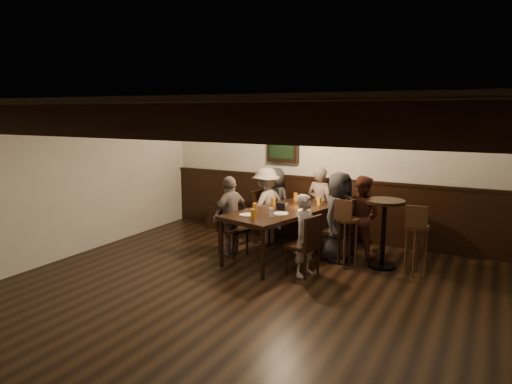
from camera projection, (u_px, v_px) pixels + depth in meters
The scene contains 27 objects.
room at pixel (281, 190), 7.51m from camera, with size 7.00×7.00×7.00m.
dining_table at pixel (284, 213), 7.33m from camera, with size 1.42×2.29×0.80m.
chair_left_near at pixel (267, 227), 8.21m from camera, with size 0.52×0.52×0.95m.
chair_left_far at pixel (232, 239), 7.55m from camera, with size 0.49×0.49×0.89m.
chair_right_near at pixel (336, 242), 7.27m from camera, with size 0.54×0.54×0.98m.
chair_right_far at pixel (303, 256), 6.61m from camera, with size 0.49×0.49×0.90m.
person_bench_left at pixel (275, 202), 8.59m from camera, with size 0.64×0.42×1.31m, color #2B2B2E.
person_bench_centre at pixel (320, 205), 8.11m from camera, with size 0.51×0.33×1.39m, color slate.
person_bench_right at pixel (361, 216), 7.42m from camera, with size 0.65×0.51×1.34m, color #5B2B1F.
person_left_near at pixel (266, 206), 8.16m from camera, with size 0.88×0.51×1.37m, color gray.
person_left_far at pixel (231, 216), 7.50m from camera, with size 0.77×0.32×1.31m, color slate.
person_right_near at pixel (339, 217), 7.18m from camera, with size 0.70×0.45×1.43m, color #262528.
person_right_far at pixel (305, 235), 6.53m from camera, with size 0.44×0.29×1.20m, color #B1A095.
pint_a at pixel (296, 197), 8.01m from camera, with size 0.07×0.07×0.14m, color #BF7219.
pint_b at pixel (319, 201), 7.62m from camera, with size 0.07×0.07×0.14m, color #BF7219.
pint_c at pixel (273, 202), 7.58m from camera, with size 0.07×0.07×0.14m, color #BF7219.
pint_d at pixel (306, 206), 7.26m from camera, with size 0.07×0.07×0.14m, color silver.
pint_e at pixel (255, 208), 7.12m from camera, with size 0.07×0.07×0.14m, color #BF7219.
pint_f at pixel (272, 213), 6.77m from camera, with size 0.07×0.07×0.14m, color silver.
pint_g at pixel (253, 214), 6.68m from camera, with size 0.07×0.07×0.14m, color #BF7219.
plate_near at pixel (247, 215), 6.90m from camera, with size 0.24×0.24×0.01m, color white.
plate_far at pixel (281, 214), 6.98m from camera, with size 0.24×0.24×0.01m, color white.
condiment_caddy at pixel (282, 206), 7.27m from camera, with size 0.15×0.10×0.12m, color black.
candle at pixel (301, 206), 7.46m from camera, with size 0.05×0.05×0.05m, color beige.
high_top_table at pixel (384, 223), 6.87m from camera, with size 0.59×0.59×1.05m.
bar_stool_left at pixel (347, 241), 6.97m from camera, with size 0.34×0.36×1.06m.
bar_stool_right at pixel (416, 249), 6.55m from camera, with size 0.33×0.34×1.06m.
Camera 1 is at (2.82, -4.51, 2.36)m, focal length 32.00 mm.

